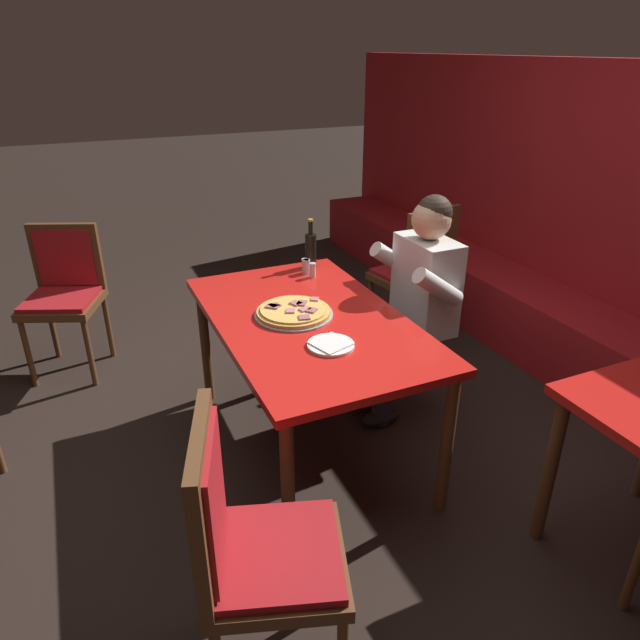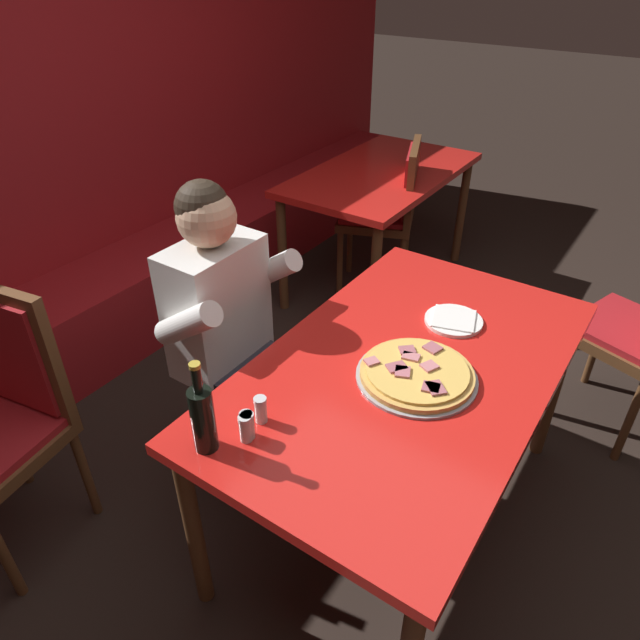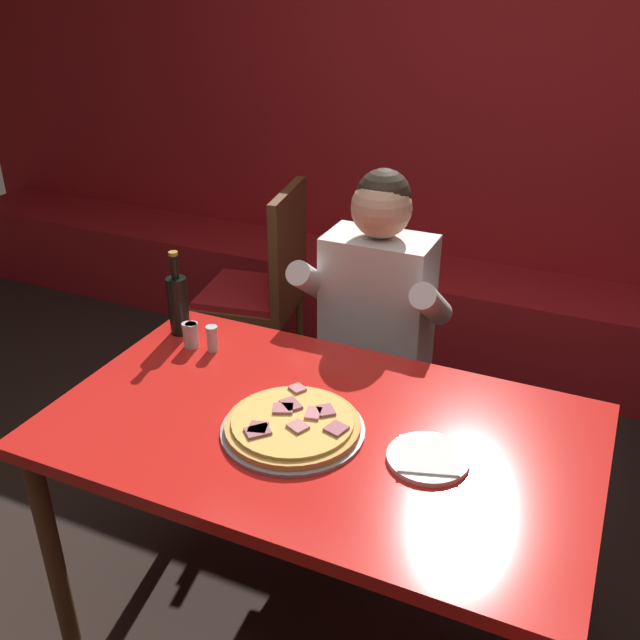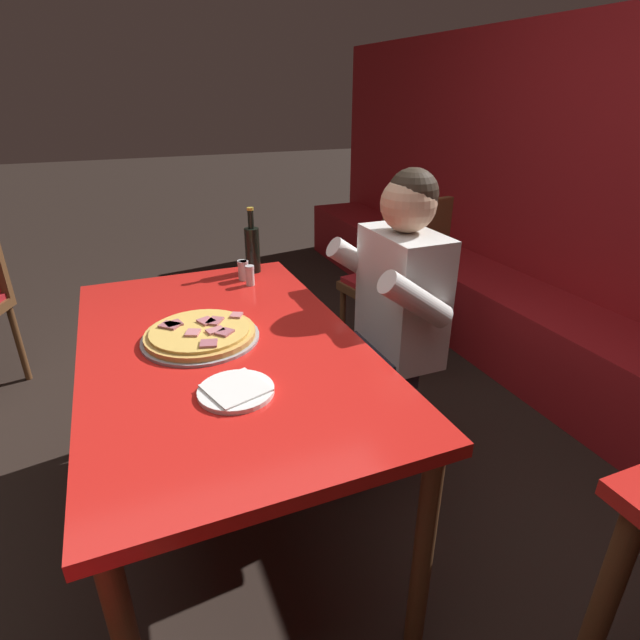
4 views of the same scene
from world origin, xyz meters
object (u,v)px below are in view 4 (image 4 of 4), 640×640
(shaker_oregano, at_px, (242,271))
(beer_bottle, at_px, (252,248))
(pizza, at_px, (201,334))
(plate_white_paper, at_px, (236,390))
(shaker_red_pepper_flakes, at_px, (244,272))
(dining_chair_by_booth, at_px, (399,275))
(main_dining_table, at_px, (223,363))
(shaker_parmesan, at_px, (250,276))
(shaker_black_pepper, at_px, (243,272))
(diner_seated_blue_shirt, at_px, (382,316))

(shaker_oregano, bearing_deg, beer_bottle, 138.74)
(beer_bottle, bearing_deg, shaker_oregano, -41.26)
(pizza, xyz_separation_m, plate_white_paper, (0.36, 0.03, -0.01))
(shaker_red_pepper_flakes, height_order, dining_chair_by_booth, dining_chair_by_booth)
(shaker_oregano, bearing_deg, pizza, -28.17)
(main_dining_table, relative_size, beer_bottle, 5.05)
(pizza, height_order, shaker_parmesan, shaker_parmesan)
(pizza, xyz_separation_m, shaker_black_pepper, (-0.50, 0.27, 0.02))
(pizza, relative_size, shaker_oregano, 4.51)
(shaker_black_pepper, bearing_deg, shaker_parmesan, 9.52)
(pizza, xyz_separation_m, dining_chair_by_booth, (-0.75, 1.22, -0.21))
(shaker_red_pepper_flakes, distance_m, shaker_black_pepper, 0.01)
(shaker_parmesan, relative_size, diner_seated_blue_shirt, 0.07)
(main_dining_table, distance_m, shaker_black_pepper, 0.60)
(shaker_parmesan, bearing_deg, beer_bottle, 160.12)
(shaker_parmesan, bearing_deg, main_dining_table, -25.59)
(plate_white_paper, height_order, beer_bottle, beer_bottle)
(plate_white_paper, height_order, shaker_black_pepper, shaker_black_pepper)
(plate_white_paper, relative_size, diner_seated_blue_shirt, 0.16)
(main_dining_table, xyz_separation_m, beer_bottle, (-0.65, 0.29, 0.19))
(main_dining_table, xyz_separation_m, dining_chair_by_booth, (-0.80, 1.16, -0.11))
(shaker_parmesan, xyz_separation_m, dining_chair_by_booth, (-0.32, 0.93, -0.23))
(plate_white_paper, bearing_deg, shaker_black_pepper, 164.18)
(pizza, height_order, shaker_black_pepper, shaker_black_pepper)
(plate_white_paper, height_order, diner_seated_blue_shirt, diner_seated_blue_shirt)
(pizza, height_order, diner_seated_blue_shirt, diner_seated_blue_shirt)
(main_dining_table, height_order, beer_bottle, beer_bottle)
(shaker_black_pepper, bearing_deg, shaker_red_pepper_flakes, 83.21)
(shaker_red_pepper_flakes, bearing_deg, shaker_oregano, -152.97)
(pizza, height_order, beer_bottle, beer_bottle)
(dining_chair_by_booth, bearing_deg, shaker_parmesan, -70.98)
(main_dining_table, xyz_separation_m, shaker_black_pepper, (-0.55, 0.22, 0.12))
(plate_white_paper, bearing_deg, pizza, -175.29)
(main_dining_table, xyz_separation_m, diner_seated_blue_shirt, (-0.11, 0.66, 0.01))
(plate_white_paper, bearing_deg, diner_seated_blue_shirt, 121.43)
(shaker_parmesan, bearing_deg, shaker_oregano, -171.09)
(shaker_red_pepper_flakes, distance_m, shaker_parmesan, 0.07)
(diner_seated_blue_shirt, bearing_deg, shaker_parmesan, -130.62)
(shaker_red_pepper_flakes, height_order, shaker_oregano, same)
(plate_white_paper, xyz_separation_m, diner_seated_blue_shirt, (-0.42, 0.69, -0.07))
(pizza, height_order, dining_chair_by_booth, dining_chair_by_booth)
(diner_seated_blue_shirt, bearing_deg, plate_white_paper, -58.57)
(shaker_oregano, bearing_deg, diner_seated_blue_shirt, 44.54)
(shaker_parmesan, distance_m, shaker_oregano, 0.08)
(main_dining_table, distance_m, shaker_oregano, 0.61)
(pizza, bearing_deg, shaker_parmesan, 146.27)
(beer_bottle, relative_size, shaker_red_pepper_flakes, 3.40)
(diner_seated_blue_shirt, distance_m, dining_chair_by_booth, 0.86)
(shaker_parmesan, relative_size, shaker_oregano, 1.00)
(pizza, xyz_separation_m, diner_seated_blue_shirt, (-0.06, 0.72, -0.08))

